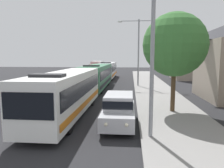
# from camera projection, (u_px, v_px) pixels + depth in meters

# --- Properties ---
(bus_lead) EXTENTS (2.58, 11.42, 3.21)m
(bus_lead) POSITION_uv_depth(u_px,v_px,m) (68.00, 92.00, 14.60)
(bus_lead) COLOR silver
(bus_lead) RESTS_ON ground_plane
(bus_second_in_line) EXTENTS (2.58, 12.43, 3.21)m
(bus_second_in_line) POSITION_uv_depth(u_px,v_px,m) (97.00, 76.00, 27.14)
(bus_second_in_line) COLOR #33724C
(bus_second_in_line) RESTS_ON ground_plane
(bus_middle) EXTENTS (2.58, 11.32, 3.21)m
(bus_middle) POSITION_uv_depth(u_px,v_px,m) (108.00, 70.00, 40.24)
(bus_middle) COLOR silver
(bus_middle) RESTS_ON ground_plane
(white_suv) EXTENTS (1.86, 4.63, 1.90)m
(white_suv) POSITION_uv_depth(u_px,v_px,m) (119.00, 109.00, 12.51)
(white_suv) COLOR #B7B7BC
(white_suv) RESTS_ON ground_plane
(box_truck_oncoming) EXTENTS (2.35, 6.96, 3.15)m
(box_truck_oncoming) POSITION_uv_depth(u_px,v_px,m) (97.00, 68.00, 47.63)
(box_truck_oncoming) COLOR maroon
(box_truck_oncoming) RESTS_ON ground_plane
(streetlamp_near) EXTENTS (5.81, 0.28, 8.46)m
(streetlamp_near) POSITION_uv_depth(u_px,v_px,m) (153.00, 31.00, 9.83)
(streetlamp_near) COLOR gray
(streetlamp_near) RESTS_ON sidewalk
(streetlamp_mid) EXTENTS (5.68, 0.28, 8.97)m
(streetlamp_mid) POSITION_uv_depth(u_px,v_px,m) (139.00, 46.00, 28.42)
(streetlamp_mid) COLOR gray
(streetlamp_mid) RESTS_ON sidewalk
(roadside_tree) EXTENTS (4.53, 4.53, 7.07)m
(roadside_tree) POSITION_uv_depth(u_px,v_px,m) (175.00, 45.00, 14.81)
(roadside_tree) COLOR #4C3823
(roadside_tree) RESTS_ON sidewalk
(house_distant_gabled) EXTENTS (6.82, 7.51, 7.40)m
(house_distant_gabled) POSITION_uv_depth(u_px,v_px,m) (191.00, 59.00, 38.61)
(house_distant_gabled) COLOR gray
(house_distant_gabled) RESTS_ON ground_plane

